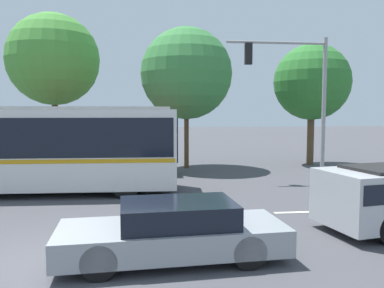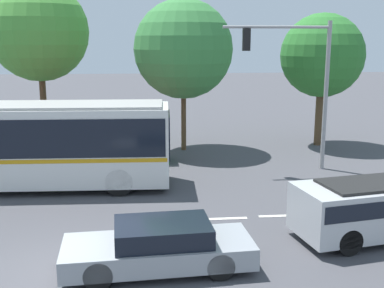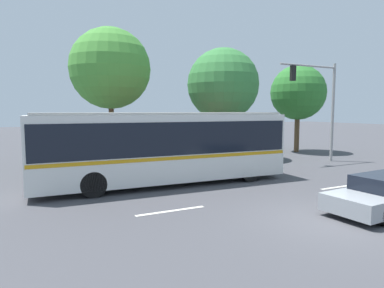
{
  "view_description": "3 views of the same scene",
  "coord_description": "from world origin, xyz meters",
  "px_view_note": "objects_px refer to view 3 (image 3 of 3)",
  "views": [
    {
      "loc": [
        1.96,
        -7.83,
        3.01
      ],
      "look_at": [
        3.32,
        3.66,
        2.05
      ],
      "focal_mm": 36.07,
      "sensor_mm": 36.0,
      "label": 1
    },
    {
      "loc": [
        2.25,
        -11.0,
        5.49
      ],
      "look_at": [
        3.9,
        6.29,
        1.71
      ],
      "focal_mm": 44.8,
      "sensor_mm": 36.0,
      "label": 2
    },
    {
      "loc": [
        -8.04,
        -6.92,
        3.28
      ],
      "look_at": [
        -1.87,
        5.52,
        1.9
      ],
      "focal_mm": 31.46,
      "sensor_mm": 36.0,
      "label": 3
    }
  ],
  "objects_px": {
    "street_tree_left": "(110,69)",
    "street_tree_centre": "(223,85)",
    "traffic_light_pole": "(321,97)",
    "street_tree_right": "(298,93)",
    "city_bus": "(165,144)"
  },
  "relations": [
    {
      "from": "street_tree_left",
      "to": "street_tree_centre",
      "type": "relative_size",
      "value": 1.13
    },
    {
      "from": "street_tree_left",
      "to": "traffic_light_pole",
      "type": "bearing_deg",
      "value": -26.72
    },
    {
      "from": "street_tree_right",
      "to": "street_tree_left",
      "type": "bearing_deg",
      "value": 175.12
    },
    {
      "from": "street_tree_centre",
      "to": "street_tree_right",
      "type": "distance_m",
      "value": 7.24
    },
    {
      "from": "street_tree_left",
      "to": "street_tree_centre",
      "type": "distance_m",
      "value": 7.47
    },
    {
      "from": "city_bus",
      "to": "street_tree_centre",
      "type": "relative_size",
      "value": 1.51
    },
    {
      "from": "street_tree_right",
      "to": "traffic_light_pole",
      "type": "bearing_deg",
      "value": -118.72
    },
    {
      "from": "street_tree_centre",
      "to": "street_tree_right",
      "type": "xyz_separation_m",
      "value": [
        7.22,
        0.49,
        -0.36
      ]
    },
    {
      "from": "city_bus",
      "to": "traffic_light_pole",
      "type": "bearing_deg",
      "value": 10.54
    },
    {
      "from": "traffic_light_pole",
      "to": "street_tree_centre",
      "type": "distance_m",
      "value": 6.34
    },
    {
      "from": "traffic_light_pole",
      "to": "street_tree_left",
      "type": "height_order",
      "value": "street_tree_left"
    },
    {
      "from": "city_bus",
      "to": "street_tree_left",
      "type": "distance_m",
      "value": 8.65
    },
    {
      "from": "city_bus",
      "to": "street_tree_left",
      "type": "relative_size",
      "value": 1.34
    },
    {
      "from": "city_bus",
      "to": "street_tree_centre",
      "type": "height_order",
      "value": "street_tree_centre"
    },
    {
      "from": "city_bus",
      "to": "street_tree_left",
      "type": "xyz_separation_m",
      "value": [
        -0.58,
        7.61,
        4.08
      ]
    }
  ]
}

